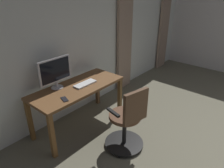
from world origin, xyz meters
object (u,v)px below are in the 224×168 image
at_px(computer_keyboard, 85,84).
at_px(cell_phone_face_up, 65,99).
at_px(desk, 78,92).
at_px(computer_monitor, 55,71).
at_px(office_chair, 128,121).

distance_m(computer_keyboard, cell_phone_face_up, 0.52).
bearing_deg(desk, computer_monitor, -40.70).
height_order(desk, cell_phone_face_up, cell_phone_face_up).
distance_m(desk, cell_phone_face_up, 0.44).
distance_m(office_chair, cell_phone_face_up, 0.91).
bearing_deg(computer_keyboard, computer_monitor, -34.92).
bearing_deg(computer_keyboard, office_chair, 86.89).
distance_m(desk, computer_monitor, 0.47).
height_order(desk, office_chair, office_chair).
height_order(computer_keyboard, cell_phone_face_up, computer_keyboard).
height_order(desk, computer_monitor, computer_monitor).
xyz_separation_m(computer_monitor, computer_keyboard, (-0.35, 0.24, -0.25)).
bearing_deg(computer_monitor, desk, 139.30).
bearing_deg(computer_keyboard, desk, -21.06).
relative_size(office_chair, cell_phone_face_up, 6.74).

